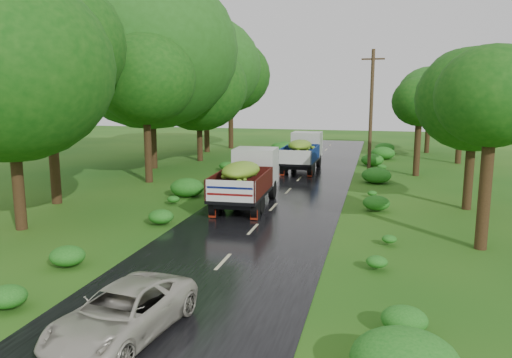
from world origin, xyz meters
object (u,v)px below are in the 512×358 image
(truck_far, at_px, (303,150))
(utility_pole, at_px, (371,113))
(car, at_px, (123,313))
(truck_near, at_px, (248,176))

(truck_far, bearing_deg, utility_pole, -23.12)
(car, bearing_deg, utility_pole, 84.89)
(truck_far, xyz_separation_m, car, (-0.35, -24.85, -0.84))
(utility_pole, bearing_deg, truck_far, 159.44)
(truck_near, height_order, car, truck_near)
(truck_near, bearing_deg, utility_pole, 57.36)
(car, xyz_separation_m, utility_pole, (4.93, 22.84, 3.55))
(truck_near, height_order, truck_far, truck_near)
(utility_pole, bearing_deg, truck_near, -117.59)
(truck_far, height_order, car, truck_far)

